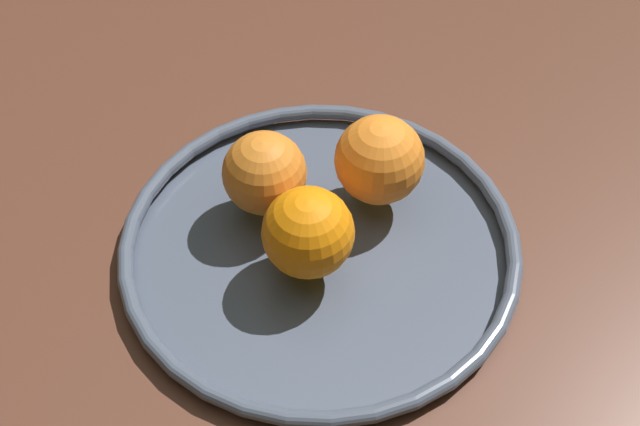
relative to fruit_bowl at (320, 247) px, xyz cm
name	(u,v)px	position (x,y,z in cm)	size (l,w,h in cm)	color
ground_plane	(320,270)	(0.00, 0.00, -2.92)	(123.37, 123.37, 4.00)	brown
fruit_bowl	(320,247)	(0.00, 0.00, 0.00)	(29.92, 29.92, 1.80)	#4B5466
orange_front_right	(267,171)	(-5.53, 0.28, 4.05)	(6.33, 6.33, 6.33)	orange
orange_back_right	(308,232)	(0.75, -2.06, 4.17)	(6.57, 6.57, 6.57)	orange
orange_center	(378,159)	(-0.17, 6.58, 4.28)	(6.79, 6.79, 6.79)	orange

